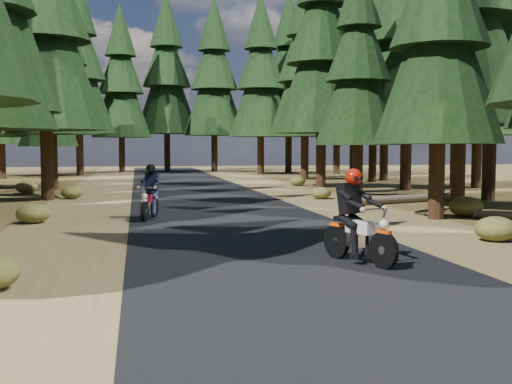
# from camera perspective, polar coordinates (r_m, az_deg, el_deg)

# --- Properties ---
(ground) EXTENTS (120.00, 120.00, 0.00)m
(ground) POSITION_cam_1_polar(r_m,az_deg,el_deg) (13.81, 1.14, -4.99)
(ground) COLOR #473719
(ground) RESTS_ON ground
(road) EXTENTS (6.00, 100.00, 0.01)m
(road) POSITION_cam_1_polar(r_m,az_deg,el_deg) (18.68, -1.97, -2.61)
(road) COLOR black
(road) RESTS_ON ground
(shoulder_l) EXTENTS (3.20, 100.00, 0.01)m
(shoulder_l) POSITION_cam_1_polar(r_m,az_deg,el_deg) (18.57, -16.16, -2.82)
(shoulder_l) COLOR brown
(shoulder_l) RESTS_ON ground
(shoulder_r) EXTENTS (3.20, 100.00, 0.01)m
(shoulder_r) POSITION_cam_1_polar(r_m,az_deg,el_deg) (19.89, 11.26, -2.29)
(shoulder_r) COLOR brown
(shoulder_r) RESTS_ON ground
(pine_forest) EXTENTS (34.59, 55.08, 16.32)m
(pine_forest) POSITION_cam_1_polar(r_m,az_deg,el_deg) (34.98, -6.07, 13.41)
(pine_forest) COLOR black
(pine_forest) RESTS_ON ground
(log_near) EXTENTS (5.71, 2.40, 0.32)m
(log_near) POSITION_cam_1_polar(r_m,az_deg,el_deg) (25.30, 12.61, -0.62)
(log_near) COLOR #4C4233
(log_near) RESTS_ON ground
(understory_shrubs) EXTENTS (16.12, 31.22, 0.62)m
(understory_shrubs) POSITION_cam_1_polar(r_m,az_deg,el_deg) (20.25, -1.00, -1.32)
(understory_shrubs) COLOR #474C1E
(understory_shrubs) RESTS_ON ground
(rider_lead) EXTENTS (1.30, 2.04, 1.75)m
(rider_lead) POSITION_cam_1_polar(r_m,az_deg,el_deg) (12.01, 9.16, -3.55)
(rider_lead) COLOR beige
(rider_lead) RESTS_ON road
(rider_follow) EXTENTS (1.03, 1.93, 1.64)m
(rider_follow) POSITION_cam_1_polar(r_m,az_deg,el_deg) (19.32, -9.42, -0.81)
(rider_follow) COLOR maroon
(rider_follow) RESTS_ON road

